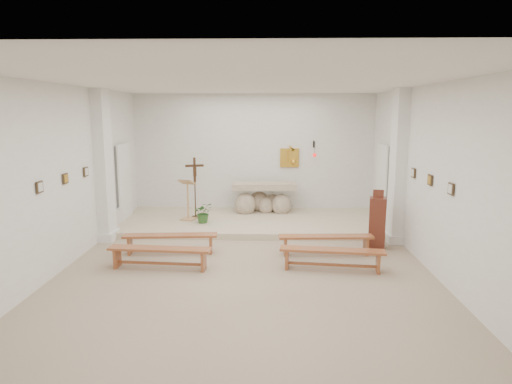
{
  "coord_description": "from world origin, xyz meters",
  "views": [
    {
      "loc": [
        0.42,
        -8.35,
        2.99
      ],
      "look_at": [
        0.16,
        1.6,
        1.23
      ],
      "focal_mm": 32.0,
      "sensor_mm": 36.0,
      "label": 1
    }
  ],
  "objects_px": {
    "altar": "(263,200)",
    "donation_pedestal": "(377,223)",
    "lectern": "(188,199)",
    "bench_left_front": "(170,239)",
    "bench_right_second": "(332,254)",
    "crucifix_stand": "(195,183)",
    "bench_right_front": "(326,240)",
    "bench_left_second": "(160,253)"
  },
  "relations": [
    {
      "from": "crucifix_stand",
      "to": "bench_left_front",
      "type": "height_order",
      "value": "crucifix_stand"
    },
    {
      "from": "bench_right_front",
      "to": "bench_right_second",
      "type": "relative_size",
      "value": 0.99
    },
    {
      "from": "bench_left_front",
      "to": "crucifix_stand",
      "type": "bearing_deg",
      "value": 83.55
    },
    {
      "from": "lectern",
      "to": "crucifix_stand",
      "type": "xyz_separation_m",
      "value": [
        0.15,
        0.31,
        0.39
      ]
    },
    {
      "from": "bench_right_front",
      "to": "bench_left_second",
      "type": "bearing_deg",
      "value": -166.35
    },
    {
      "from": "donation_pedestal",
      "to": "bench_right_second",
      "type": "relative_size",
      "value": 0.65
    },
    {
      "from": "crucifix_stand",
      "to": "donation_pedestal",
      "type": "height_order",
      "value": "crucifix_stand"
    },
    {
      "from": "bench_left_front",
      "to": "bench_right_second",
      "type": "distance_m",
      "value": 3.43
    },
    {
      "from": "altar",
      "to": "bench_right_second",
      "type": "distance_m",
      "value": 4.62
    },
    {
      "from": "altar",
      "to": "bench_left_second",
      "type": "relative_size",
      "value": 0.91
    },
    {
      "from": "lectern",
      "to": "bench_right_front",
      "type": "bearing_deg",
      "value": -17.91
    },
    {
      "from": "crucifix_stand",
      "to": "bench_left_front",
      "type": "relative_size",
      "value": 0.81
    },
    {
      "from": "altar",
      "to": "bench_right_front",
      "type": "height_order",
      "value": "altar"
    },
    {
      "from": "altar",
      "to": "bench_right_front",
      "type": "bearing_deg",
      "value": -69.99
    },
    {
      "from": "bench_right_front",
      "to": "bench_right_second",
      "type": "height_order",
      "value": "same"
    },
    {
      "from": "altar",
      "to": "crucifix_stand",
      "type": "bearing_deg",
      "value": -160.59
    },
    {
      "from": "bench_left_front",
      "to": "bench_right_front",
      "type": "distance_m",
      "value": 3.29
    },
    {
      "from": "bench_left_front",
      "to": "bench_right_second",
      "type": "xyz_separation_m",
      "value": [
        3.29,
        -0.96,
        0.0
      ]
    },
    {
      "from": "bench_right_second",
      "to": "donation_pedestal",
      "type": "bearing_deg",
      "value": 58.21
    },
    {
      "from": "lectern",
      "to": "bench_right_second",
      "type": "relative_size",
      "value": 0.56
    },
    {
      "from": "crucifix_stand",
      "to": "bench_right_front",
      "type": "bearing_deg",
      "value": -57.09
    },
    {
      "from": "altar",
      "to": "crucifix_stand",
      "type": "relative_size",
      "value": 1.11
    },
    {
      "from": "lectern",
      "to": "bench_right_front",
      "type": "height_order",
      "value": "lectern"
    },
    {
      "from": "bench_left_second",
      "to": "bench_right_second",
      "type": "height_order",
      "value": "same"
    },
    {
      "from": "altar",
      "to": "bench_left_second",
      "type": "height_order",
      "value": "altar"
    },
    {
      "from": "crucifix_stand",
      "to": "bench_left_second",
      "type": "xyz_separation_m",
      "value": [
        -0.1,
        -3.71,
        -0.78
      ]
    },
    {
      "from": "altar",
      "to": "donation_pedestal",
      "type": "bearing_deg",
      "value": -50.53
    },
    {
      "from": "lectern",
      "to": "bench_left_front",
      "type": "height_order",
      "value": "lectern"
    },
    {
      "from": "lectern",
      "to": "donation_pedestal",
      "type": "distance_m",
      "value": 4.92
    },
    {
      "from": "altar",
      "to": "bench_left_second",
      "type": "xyz_separation_m",
      "value": [
        -1.94,
        -4.41,
        -0.19
      ]
    },
    {
      "from": "lectern",
      "to": "bench_right_second",
      "type": "bearing_deg",
      "value": -27.27
    },
    {
      "from": "altar",
      "to": "donation_pedestal",
      "type": "xyz_separation_m",
      "value": [
        2.54,
        -2.93,
        0.07
      ]
    },
    {
      "from": "crucifix_stand",
      "to": "bench_right_second",
      "type": "xyz_separation_m",
      "value": [
        3.19,
        -3.71,
        -0.78
      ]
    },
    {
      "from": "lectern",
      "to": "crucifix_stand",
      "type": "distance_m",
      "value": 0.52
    },
    {
      "from": "bench_left_front",
      "to": "bench_left_second",
      "type": "bearing_deg",
      "value": -94.3
    },
    {
      "from": "altar",
      "to": "bench_right_second",
      "type": "bearing_deg",
      "value": -74.34
    },
    {
      "from": "altar",
      "to": "bench_right_second",
      "type": "xyz_separation_m",
      "value": [
        1.35,
        -4.41,
        -0.19
      ]
    },
    {
      "from": "bench_left_second",
      "to": "crucifix_stand",
      "type": "bearing_deg",
      "value": 92.87
    },
    {
      "from": "altar",
      "to": "donation_pedestal",
      "type": "height_order",
      "value": "donation_pedestal"
    },
    {
      "from": "altar",
      "to": "lectern",
      "type": "height_order",
      "value": "lectern"
    },
    {
      "from": "donation_pedestal",
      "to": "bench_left_front",
      "type": "relative_size",
      "value": 0.66
    },
    {
      "from": "altar",
      "to": "lectern",
      "type": "bearing_deg",
      "value": -154.41
    }
  ]
}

